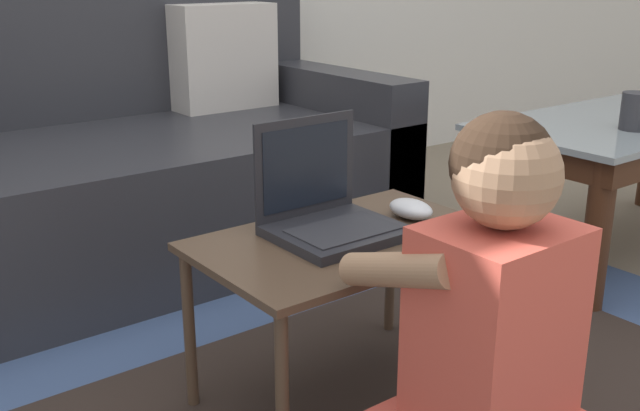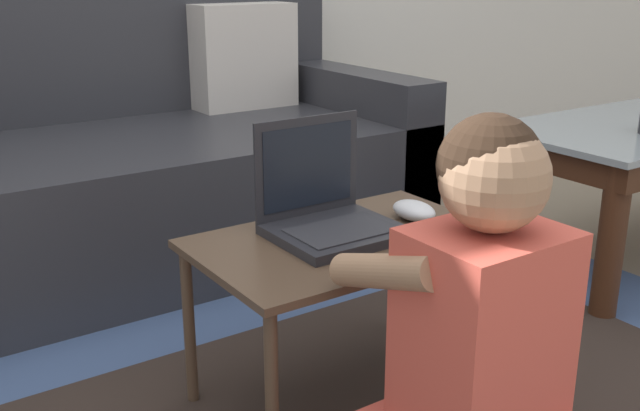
{
  "view_description": "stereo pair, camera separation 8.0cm",
  "coord_description": "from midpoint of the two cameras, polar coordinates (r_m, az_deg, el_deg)",
  "views": [
    {
      "loc": [
        -0.84,
        -0.84,
        0.89
      ],
      "look_at": [
        0.03,
        0.29,
        0.43
      ],
      "focal_mm": 42.0,
      "sensor_mm": 36.0,
      "label": 1
    },
    {
      "loc": [
        -0.77,
        -0.89,
        0.89
      ],
      "look_at": [
        0.03,
        0.29,
        0.43
      ],
      "focal_mm": 42.0,
      "sensor_mm": 36.0,
      "label": 2
    }
  ],
  "objects": [
    {
      "name": "couch",
      "position": [
        2.44,
        -15.92,
        3.18
      ],
      "size": [
        1.7,
        0.89,
        0.9
      ],
      "color": "#2D2D33",
      "rests_on": "ground_plane"
    },
    {
      "name": "cup_on_table",
      "position": [
        2.29,
        22.0,
        6.67
      ],
      "size": [
        0.08,
        0.08,
        0.11
      ],
      "color": "#2D2D33",
      "rests_on": "coffee_table"
    },
    {
      "name": "coffee_table",
      "position": [
        2.54,
        22.09,
        4.79
      ],
      "size": [
        1.1,
        0.52,
        0.44
      ],
      "color": "gray",
      "rests_on": "ground_plane"
    },
    {
      "name": "laptop",
      "position": [
        1.51,
        -0.78,
        -0.77
      ],
      "size": [
        0.25,
        0.22,
        0.23
      ],
      "color": "#232328",
      "rests_on": "laptop_desk"
    },
    {
      "name": "person_seated",
      "position": [
        1.24,
        10.99,
        -11.01
      ],
      "size": [
        0.31,
        0.37,
        0.69
      ],
      "color": "#CC4C3D",
      "rests_on": "ground_plane"
    },
    {
      "name": "laptop_desk",
      "position": [
        1.52,
        0.57,
        -3.9
      ],
      "size": [
        0.6,
        0.38,
        0.37
      ],
      "color": "#4C3828",
      "rests_on": "ground_plane"
    },
    {
      "name": "computer_mouse",
      "position": [
        1.62,
        5.53,
        -0.27
      ],
      "size": [
        0.07,
        0.11,
        0.04
      ],
      "color": "silver",
      "rests_on": "laptop_desk"
    }
  ]
}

